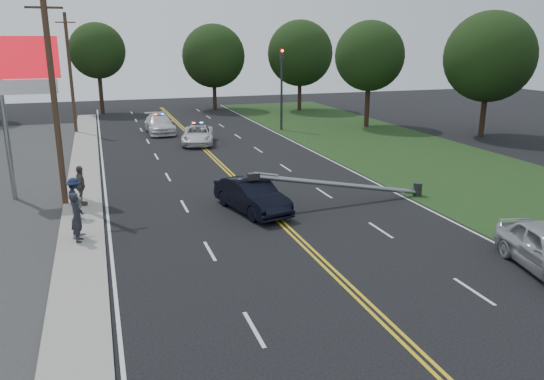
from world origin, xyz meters
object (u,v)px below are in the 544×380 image
object	(u,v)px
pylon_sign	(26,79)
emergency_a	(198,135)
bystander_d	(81,186)
bystander_b	(80,217)
utility_pole_far	(70,73)
bystander_c	(75,198)
traffic_signal	(282,82)
fallen_streetlight	(350,185)
utility_pole_mid	(54,101)
bystander_a	(77,217)
emergency_b	(160,124)
crashed_sedan	(252,195)

from	to	relation	value
pylon_sign	emergency_a	world-z (taller)	pylon_sign
emergency_a	bystander_d	world-z (taller)	bystander_d
pylon_sign	bystander_b	size ratio (longest dim) A/B	4.72
utility_pole_far	bystander_c	distance (m)	24.78
traffic_signal	fallen_streetlight	size ratio (longest dim) A/B	0.75
emergency_a	fallen_streetlight	bearing A→B (deg)	-63.55
traffic_signal	utility_pole_mid	xyz separation A→B (m)	(-17.50, -18.00, 0.88)
bystander_a	bystander_c	size ratio (longest dim) A/B	1.10
pylon_sign	bystander_a	size ratio (longest dim) A/B	4.01
fallen_streetlight	utility_pole_mid	distance (m)	14.58
bystander_d	utility_pole_far	bearing A→B (deg)	4.36
bystander_c	bystander_a	bearing A→B (deg)	175.36
bystander_d	emergency_b	bearing A→B (deg)	-14.40
traffic_signal	utility_pole_mid	world-z (taller)	utility_pole_mid
utility_pole_mid	emergency_a	bearing A→B (deg)	56.40
utility_pole_mid	emergency_a	world-z (taller)	utility_pole_mid
pylon_sign	utility_pole_far	size ratio (longest dim) A/B	0.80
traffic_signal	bystander_b	xyz separation A→B (m)	(-16.68, -23.09, -3.24)
crashed_sedan	bystander_b	world-z (taller)	bystander_b
emergency_a	bystander_a	bearing A→B (deg)	-100.38
traffic_signal	utility_pole_far	world-z (taller)	utility_pole_far
emergency_b	bystander_d	world-z (taller)	bystander_d
bystander_d	bystander_b	bearing A→B (deg)	-177.38
bystander_b	bystander_d	bearing A→B (deg)	29.63
bystander_a	bystander_c	bearing A→B (deg)	8.88
emergency_a	pylon_sign	bearing A→B (deg)	-118.51
crashed_sedan	bystander_d	world-z (taller)	bystander_d
emergency_a	bystander_b	xyz separation A→B (m)	(-8.33, -18.87, 0.27)
fallen_streetlight	bystander_a	size ratio (longest dim) A/B	4.69
pylon_sign	emergency_a	distance (m)	16.62
pylon_sign	bystander_d	xyz separation A→B (m)	(2.10, -2.63, -4.91)
utility_pole_mid	crashed_sedan	distance (m)	10.18
emergency_b	bystander_d	xyz separation A→B (m)	(-6.10, -20.30, 0.30)
crashed_sedan	emergency_a	size ratio (longest dim) A/B	0.95
fallen_streetlight	bystander_d	bearing A→B (deg)	165.01
utility_pole_mid	crashed_sedan	world-z (taller)	utility_pole_mid
pylon_sign	utility_pole_mid	world-z (taller)	utility_pole_mid
bystander_d	traffic_signal	bearing A→B (deg)	-39.55
fallen_streetlight	crashed_sedan	xyz separation A→B (m)	(-4.97, 0.22, -0.13)
fallen_streetlight	utility_pole_far	world-z (taller)	utility_pole_far
bystander_c	emergency_b	bearing A→B (deg)	-23.70
bystander_b	bystander_c	bearing A→B (deg)	34.74
bystander_a	utility_pole_mid	bearing A→B (deg)	13.34
utility_pole_far	bystander_a	bearing A→B (deg)	-88.46
fallen_streetlight	emergency_b	world-z (taller)	fallen_streetlight
crashed_sedan	bystander_b	xyz separation A→B (m)	(-7.60, -1.31, 0.18)
traffic_signal	utility_pole_mid	distance (m)	25.12
crashed_sedan	emergency_a	bearing A→B (deg)	73.44
pylon_sign	bystander_d	world-z (taller)	pylon_sign
bystander_c	bystander_b	bearing A→B (deg)	177.67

